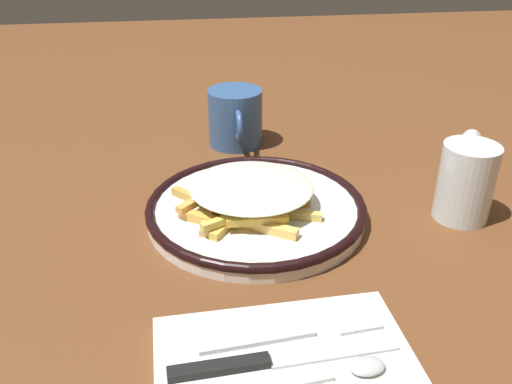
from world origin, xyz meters
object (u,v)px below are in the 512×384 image
knife (265,361)px  salt_shaker (468,156)px  fries_heap (249,193)px  water_glass (466,182)px  plate (256,209)px  napkin (286,365)px  spoon (331,374)px  coffee_mug (236,118)px  fork (293,334)px

knife → salt_shaker: bearing=133.0°
fries_heap → water_glass: 0.28m
plate → napkin: size_ratio=1.23×
plate → spoon: plate is taller
plate → knife: size_ratio=1.36×
plate → salt_shaker: bearing=100.5°
coffee_mug → spoon: bearing=2.5°
coffee_mug → fork: bearing=0.1°
plate → salt_shaker: salt_shaker is taller
fries_heap → spoon: fries_heap is taller
knife → spoon: spoon is taller
napkin → knife: 0.02m
fork → knife: size_ratio=0.84×
fries_heap → spoon: bearing=6.8°
water_glass → napkin: bearing=-50.4°
plate → water_glass: bearing=82.6°
fries_heap → coffee_mug: 0.25m
napkin → fork: bearing=157.3°
spoon → water_glass: water_glass is taller
fries_heap → napkin: fries_heap is taller
plate → napkin: 0.26m
napkin → knife: (0.00, -0.02, 0.01)m
salt_shaker → knife: bearing=-47.0°
fries_heap → coffee_mug: size_ratio=1.68×
water_glass → knife: bearing=-52.1°
water_glass → plate: bearing=-97.4°
napkin → spoon: 0.04m
plate → salt_shaker: 0.33m
coffee_mug → plate: bearing=-0.3°
napkin → fries_heap: bearing=179.8°
fries_heap → fork: (0.23, 0.01, -0.03)m
spoon → fork: bearing=-157.2°
fork → coffee_mug: bearing=-179.9°
fork → coffee_mug: 0.48m
salt_shaker → spoon: bearing=-40.3°
fork → water_glass: water_glass is taller
spoon → coffee_mug: (-0.53, -0.02, 0.03)m
fork → coffee_mug: (-0.48, -0.00, 0.03)m
napkin → knife: size_ratio=1.10×
spoon → water_glass: (-0.25, 0.24, 0.04)m
knife → fork: bearing=134.3°
fries_heap → salt_shaker: salt_shaker is taller
knife → napkin: bearing=93.5°
coffee_mug → knife: bearing=-3.4°
spoon → salt_shaker: size_ratio=1.86×
fries_heap → spoon: size_ratio=1.31×
fries_heap → spoon: 0.29m
fries_heap → knife: (0.26, -0.02, -0.03)m
napkin → coffee_mug: (-0.51, 0.01, 0.04)m
coffee_mug → salt_shaker: bearing=59.7°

